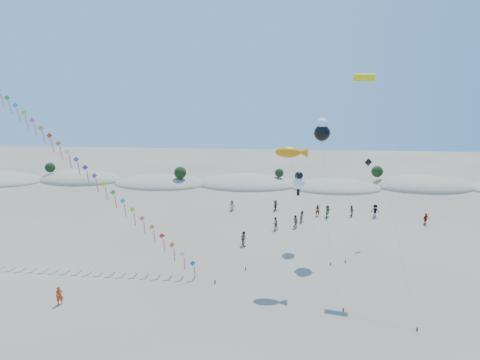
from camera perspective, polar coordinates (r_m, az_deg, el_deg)
name	(u,v)px	position (r m, az deg, el deg)	size (l,w,h in m)	color
ground	(217,344)	(33.38, -3.31, -22.25)	(160.00, 160.00, 0.00)	#796954
dune_ridge	(252,184)	(74.24, 1.75, -0.56)	(145.30, 11.49, 5.57)	tan
kite_train	(86,169)	(46.04, -21.00, 1.41)	(27.36, 10.02, 19.78)	#3F2D1E
fish_kite	(292,152)	(38.90, 7.35, 3.90)	(6.16, 7.35, 13.31)	#3F2D1E
cartoon_kite_low	(299,181)	(47.20, 8.32, -0.21)	(6.58, 7.82, 9.07)	#3F2D1E
cartoon_kite_high	(322,131)	(45.28, 11.60, 6.82)	(2.12, 5.33, 15.35)	#3F2D1E
parafoil_kite	(366,84)	(40.65, 17.44, 12.94)	(4.33, 11.37, 20.08)	#3F2D1E
dark_kite	(363,187)	(49.06, 17.03, -0.98)	(3.91, 7.26, 10.26)	#3F2D1E
flyer_foreground	(59,295)	(40.77, -24.30, -14.74)	(0.62, 0.41, 1.70)	red
beachgoers	(313,215)	(56.99, 10.29, -4.97)	(27.82, 14.17, 1.84)	slate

